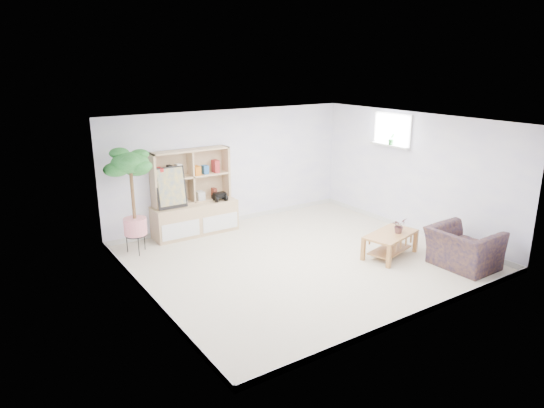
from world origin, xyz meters
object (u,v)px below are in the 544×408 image
storage_unit (194,193)px  floor_tree (133,202)px  coffee_table (390,245)px  armchair (464,246)px

storage_unit → floor_tree: 1.37m
coffee_table → floor_tree: bearing=130.0°
coffee_table → armchair: bearing=-71.6°
storage_unit → coffee_table: storage_unit is taller
coffee_table → floor_tree: 4.60m
storage_unit → armchair: bearing=-52.7°
floor_tree → storage_unit: bearing=14.8°
floor_tree → coffee_table: bearing=-35.5°
coffee_table → armchair: armchair is taller
storage_unit → armchair: size_ratio=1.64×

